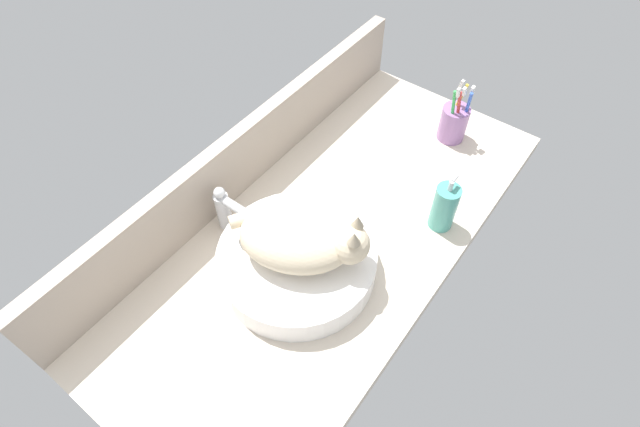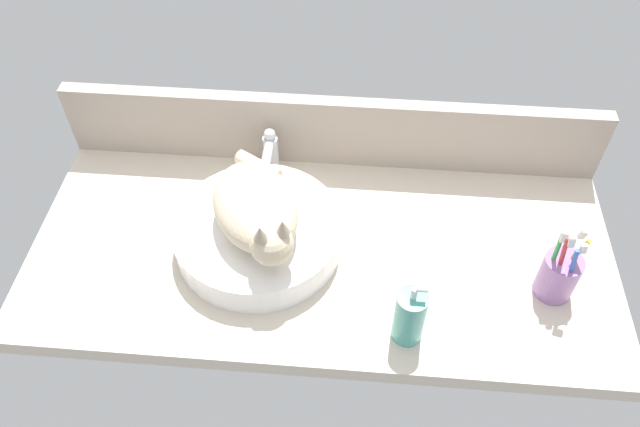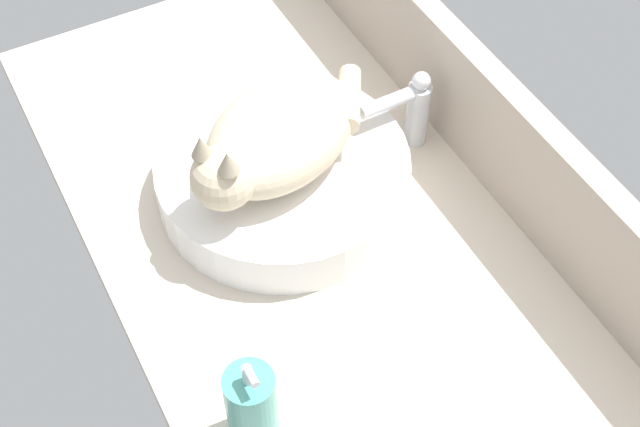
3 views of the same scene
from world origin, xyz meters
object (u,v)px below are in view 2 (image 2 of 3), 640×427
at_px(sink_basin, 258,234).
at_px(faucet, 270,153).
at_px(soap_dispenser, 410,316).
at_px(toothbrush_cup, 559,275).
at_px(cat, 257,210).

height_order(sink_basin, faucet, faucet).
height_order(soap_dispenser, toothbrush_cup, toothbrush_cup).
relative_size(sink_basin, soap_dispenser, 2.24).
height_order(faucet, toothbrush_cup, toothbrush_cup).
bearing_deg(cat, faucet, 91.91).
bearing_deg(soap_dispenser, toothbrush_cup, 23.07).
height_order(sink_basin, cat, cat).
bearing_deg(soap_dispenser, faucet, 127.79).
bearing_deg(toothbrush_cup, faucet, 155.27).
bearing_deg(cat, sink_basin, 118.06).
height_order(cat, toothbrush_cup, cat).
distance_m(soap_dispenser, toothbrush_cup, 0.33).
distance_m(sink_basin, toothbrush_cup, 0.63).
bearing_deg(soap_dispenser, sink_basin, 147.99).
bearing_deg(soap_dispenser, cat, 149.04).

